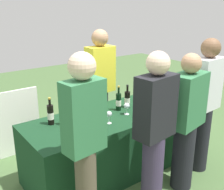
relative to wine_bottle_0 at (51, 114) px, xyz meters
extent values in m
plane|color=#476638|center=(0.70, -0.19, -0.86)|extent=(12.00, 12.00, 0.00)
cube|color=#14381E|center=(0.70, -0.19, -0.49)|extent=(2.11, 0.84, 0.74)
cylinder|color=black|center=(0.00, 0.00, 0.00)|extent=(0.07, 0.07, 0.22)
cylinder|color=black|center=(0.00, 0.00, 0.14)|extent=(0.03, 0.03, 0.07)
cylinder|color=gold|center=(0.00, 0.00, 0.19)|extent=(0.03, 0.03, 0.02)
cylinder|color=silver|center=(0.00, 0.00, -0.01)|extent=(0.07, 0.07, 0.08)
cylinder|color=black|center=(0.13, -0.11, -0.01)|extent=(0.07, 0.07, 0.21)
cylinder|color=black|center=(0.13, -0.11, 0.13)|extent=(0.03, 0.03, 0.07)
cylinder|color=gold|center=(0.13, -0.11, 0.18)|extent=(0.03, 0.03, 0.02)
cylinder|color=silver|center=(0.13, -0.11, -0.02)|extent=(0.07, 0.07, 0.07)
cylinder|color=black|center=(0.36, -0.09, 0.00)|extent=(0.07, 0.07, 0.23)
cylinder|color=black|center=(0.36, -0.09, 0.16)|extent=(0.03, 0.03, 0.08)
cylinder|color=black|center=(0.36, -0.09, 0.20)|extent=(0.03, 0.03, 0.02)
cylinder|color=silver|center=(0.36, -0.09, -0.01)|extent=(0.07, 0.07, 0.08)
cylinder|color=black|center=(0.85, -0.11, -0.01)|extent=(0.06, 0.06, 0.22)
cylinder|color=black|center=(0.85, -0.11, 0.14)|extent=(0.02, 0.02, 0.08)
cylinder|color=gold|center=(0.85, -0.11, 0.19)|extent=(0.03, 0.03, 0.02)
cylinder|color=silver|center=(0.85, -0.11, -0.02)|extent=(0.07, 0.07, 0.08)
cylinder|color=black|center=(1.00, -0.10, -0.01)|extent=(0.07, 0.07, 0.21)
cylinder|color=black|center=(1.00, -0.10, 0.13)|extent=(0.03, 0.03, 0.07)
cylinder|color=black|center=(1.00, -0.10, 0.18)|extent=(0.03, 0.03, 0.02)
cylinder|color=silver|center=(1.00, -0.10, -0.02)|extent=(0.07, 0.07, 0.07)
cylinder|color=black|center=(1.30, -0.11, -0.01)|extent=(0.08, 0.08, 0.20)
cylinder|color=black|center=(1.30, -0.11, 0.13)|extent=(0.03, 0.03, 0.08)
cylinder|color=black|center=(1.30, -0.11, 0.18)|extent=(0.03, 0.03, 0.02)
cylinder|color=silver|center=(1.30, -0.11, -0.02)|extent=(0.08, 0.08, 0.07)
cylinder|color=black|center=(1.41, -0.01, 0.01)|extent=(0.07, 0.07, 0.24)
cylinder|color=black|center=(1.41, -0.01, 0.17)|extent=(0.03, 0.03, 0.09)
cylinder|color=black|center=(1.41, -0.01, 0.22)|extent=(0.03, 0.03, 0.02)
cylinder|color=silver|center=(1.41, -0.01, -0.01)|extent=(0.07, 0.07, 0.08)
cylinder|color=black|center=(1.50, 0.01, -0.01)|extent=(0.07, 0.07, 0.21)
cylinder|color=black|center=(1.50, 0.01, 0.13)|extent=(0.03, 0.03, 0.08)
cylinder|color=black|center=(1.50, 0.01, 0.18)|extent=(0.03, 0.03, 0.02)
cylinder|color=silver|center=(1.50, 0.01, -0.02)|extent=(0.07, 0.07, 0.07)
cylinder|color=silver|center=(0.14, -0.30, -0.11)|extent=(0.06, 0.06, 0.00)
cylinder|color=silver|center=(0.14, -0.30, -0.08)|extent=(0.01, 0.01, 0.07)
sphere|color=silver|center=(0.14, -0.30, -0.01)|extent=(0.07, 0.07, 0.07)
cylinder|color=silver|center=(0.52, -0.37, -0.11)|extent=(0.06, 0.06, 0.00)
cylinder|color=silver|center=(0.52, -0.37, -0.07)|extent=(0.01, 0.01, 0.08)
sphere|color=silver|center=(0.52, -0.37, 0.00)|extent=(0.07, 0.07, 0.07)
sphere|color=#590C19|center=(0.52, -0.37, -0.01)|extent=(0.04, 0.04, 0.04)
cylinder|color=silver|center=(0.85, -0.28, -0.11)|extent=(0.06, 0.06, 0.00)
cylinder|color=silver|center=(0.85, -0.28, -0.07)|extent=(0.01, 0.01, 0.07)
sphere|color=silver|center=(0.85, -0.28, -0.01)|extent=(0.07, 0.07, 0.07)
sphere|color=#590C19|center=(0.85, -0.28, -0.02)|extent=(0.04, 0.04, 0.04)
cylinder|color=silver|center=(1.08, -0.36, -0.11)|extent=(0.06, 0.06, 0.00)
cylinder|color=silver|center=(1.08, -0.36, -0.07)|extent=(0.01, 0.01, 0.08)
sphere|color=silver|center=(1.08, -0.36, 0.00)|extent=(0.07, 0.07, 0.07)
sphere|color=#590C19|center=(1.08, -0.36, -0.01)|extent=(0.04, 0.04, 0.04)
cylinder|color=silver|center=(1.43, -0.19, -0.01)|extent=(0.18, 0.18, 0.22)
cylinder|color=black|center=(0.95, 0.42, -0.44)|extent=(0.21, 0.21, 0.83)
cube|color=yellow|center=(0.95, 0.42, 0.29)|extent=(0.39, 0.23, 0.63)
sphere|color=tan|center=(0.95, 0.42, 0.72)|extent=(0.23, 0.23, 0.23)
cube|color=#337247|center=(-0.08, -0.84, 0.28)|extent=(0.37, 0.23, 0.62)
sphere|color=beige|center=(-0.08, -0.84, 0.70)|extent=(0.22, 0.22, 0.22)
cylinder|color=#3F3351|center=(0.62, -0.97, -0.46)|extent=(0.22, 0.22, 0.80)
cube|color=black|center=(0.62, -0.97, 0.25)|extent=(0.41, 0.25, 0.60)
sphere|color=beige|center=(0.62, -0.97, 0.66)|extent=(0.22, 0.22, 0.22)
cylinder|color=black|center=(1.13, -0.94, -0.48)|extent=(0.24, 0.24, 0.76)
cube|color=#337247|center=(1.13, -0.94, 0.19)|extent=(0.47, 0.31, 0.57)
sphere|color=tan|center=(1.13, -0.94, 0.58)|extent=(0.21, 0.21, 0.21)
cylinder|color=black|center=(1.59, -0.83, -0.45)|extent=(0.21, 0.21, 0.82)
cube|color=silver|center=(1.59, -0.83, 0.26)|extent=(0.39, 0.23, 0.61)
sphere|color=brown|center=(1.59, -0.83, 0.68)|extent=(0.22, 0.22, 0.22)
cube|color=white|center=(-0.08, 0.91, -0.40)|extent=(0.60, 0.03, 0.92)
camera|label=1|loc=(-1.15, -2.66, 1.17)|focal=44.84mm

